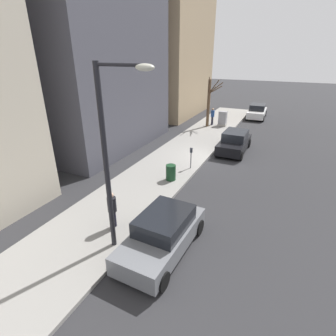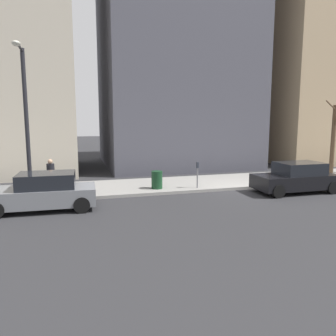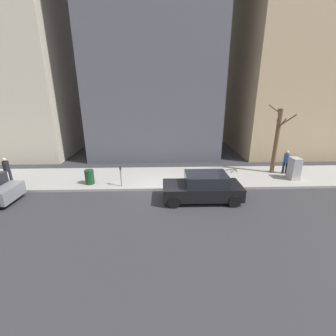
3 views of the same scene
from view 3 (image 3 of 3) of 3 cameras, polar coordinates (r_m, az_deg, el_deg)
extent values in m
plane|color=#2B2B2D|center=(13.55, -1.30, -5.77)|extent=(120.00, 120.00, 0.00)
cube|color=gray|center=(15.36, -1.40, -2.42)|extent=(4.00, 36.00, 0.15)
cube|color=black|center=(12.36, 8.55, -5.60)|extent=(1.83, 4.21, 0.70)
cube|color=black|center=(12.15, 9.63, -2.78)|extent=(1.62, 2.21, 0.60)
cylinder|color=black|center=(11.53, 1.52, -8.62)|extent=(0.22, 0.64, 0.64)
cylinder|color=black|center=(13.07, 1.13, -5.19)|extent=(0.22, 0.64, 0.64)
cylinder|color=black|center=(12.09, 16.51, -8.09)|extent=(0.22, 0.64, 0.64)
cylinder|color=black|center=(13.56, 14.38, -4.89)|extent=(0.22, 0.64, 0.64)
cylinder|color=black|center=(15.41, -34.08, -4.76)|extent=(0.24, 0.65, 0.64)
cylinder|color=slate|center=(13.91, -11.83, -2.50)|extent=(0.07, 0.07, 1.05)
cube|color=#2D333D|center=(13.68, -12.02, 0.14)|extent=(0.14, 0.10, 0.30)
cube|color=#A8A399|center=(17.07, 29.08, -2.09)|extent=(0.83, 0.61, 0.18)
cube|color=#939399|center=(16.86, 29.46, 0.18)|extent=(0.75, 0.55, 1.25)
cylinder|color=brown|center=(17.23, 25.78, 6.01)|extent=(0.28, 0.28, 4.44)
cylinder|color=brown|center=(16.55, 26.17, 9.99)|extent=(0.81, 0.68, 0.79)
cylinder|color=brown|center=(16.34, 26.34, 11.28)|extent=(1.12, 0.86, 1.29)
cylinder|color=brown|center=(16.60, 28.01, 10.54)|extent=(1.19, 0.52, 0.97)
cylinder|color=brown|center=(16.61, 25.58, 13.27)|extent=(0.27, 1.00, 0.67)
cylinder|color=brown|center=(16.41, 27.04, 10.05)|extent=(1.31, 0.38, 0.82)
cylinder|color=#14381E|center=(14.83, -19.31, -2.15)|extent=(0.56, 0.56, 0.90)
cylinder|color=#1E1E2D|center=(17.74, 27.23, 0.03)|extent=(0.16, 0.16, 0.82)
cylinder|color=#1E1E2D|center=(17.87, 27.89, 0.05)|extent=(0.16, 0.16, 0.82)
cylinder|color=#23478C|center=(17.61, 27.91, 2.26)|extent=(0.36, 0.36, 0.62)
sphere|color=tan|center=(17.52, 28.12, 3.57)|extent=(0.22, 0.22, 0.22)
cylinder|color=#1E1E2D|center=(17.26, -35.06, -1.83)|extent=(0.16, 0.16, 0.82)
cylinder|color=#1E1E2D|center=(17.34, -35.81, -1.90)|extent=(0.16, 0.16, 0.82)
cylinder|color=black|center=(17.10, -35.89, 0.40)|extent=(0.36, 0.36, 0.62)
sphere|color=tan|center=(17.00, -36.15, 1.74)|extent=(0.22, 0.22, 0.22)
cube|color=tan|center=(27.41, 30.56, 28.98)|extent=(11.13, 11.13, 23.13)
cube|color=#BCB29E|center=(26.39, -35.65, 28.47)|extent=(9.04, 9.04, 22.95)
camera|label=1|loc=(18.46, -69.75, 10.71)|focal=28.00mm
camera|label=2|loc=(9.15, -104.82, -18.08)|focal=35.00mm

